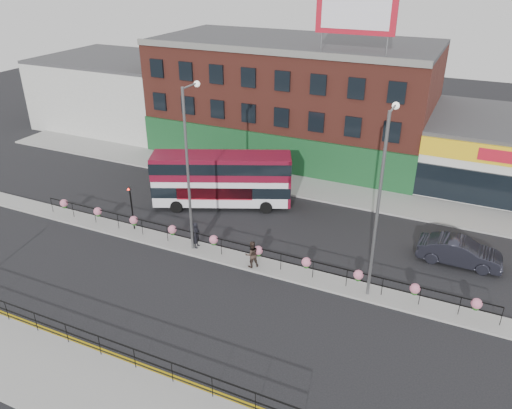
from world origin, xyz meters
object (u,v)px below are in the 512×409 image
at_px(double_decker_bus, 222,175).
at_px(lamp_column_west, 189,157).
at_px(lamp_column_east, 381,191).
at_px(pedestrian_a, 196,235).
at_px(pedestrian_b, 252,254).
at_px(car, 460,252).

bearing_deg(double_decker_bus, lamp_column_west, -78.72).
bearing_deg(lamp_column_east, pedestrian_a, 179.55).
bearing_deg(pedestrian_a, double_decker_bus, 3.08).
bearing_deg(pedestrian_b, pedestrian_a, -51.55).
bearing_deg(car, lamp_column_east, 140.91).
height_order(car, pedestrian_a, pedestrian_a).
bearing_deg(pedestrian_a, lamp_column_east, -100.20).
xyz_separation_m(car, lamp_column_east, (-4.26, -5.34, 5.51)).
height_order(double_decker_bus, lamp_column_west, lamp_column_west).
distance_m(car, pedestrian_a, 16.28).
xyz_separation_m(pedestrian_a, lamp_column_east, (11.15, -0.09, 5.30)).
bearing_deg(pedestrian_b, lamp_column_west, -51.52).
relative_size(car, pedestrian_a, 2.83).
height_order(double_decker_bus, pedestrian_a, double_decker_bus).
bearing_deg(double_decker_bus, pedestrian_b, -50.51).
xyz_separation_m(pedestrian_b, lamp_column_east, (6.99, 0.49, 5.32)).
distance_m(pedestrian_b, lamp_column_east, 8.80).
bearing_deg(lamp_column_east, lamp_column_west, 179.44).
relative_size(pedestrian_a, pedestrian_b, 1.02).
bearing_deg(lamp_column_west, pedestrian_b, -7.83).
xyz_separation_m(lamp_column_west, lamp_column_east, (11.32, -0.11, 0.03)).
bearing_deg(car, double_decker_bus, 86.35).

